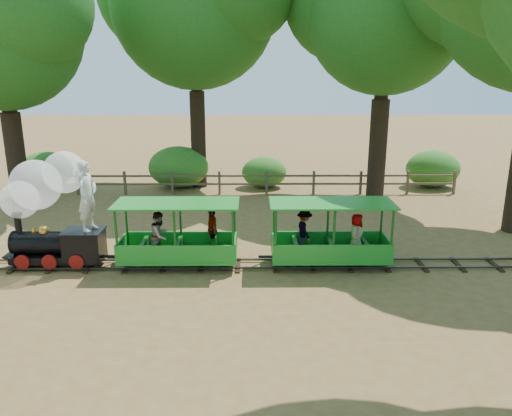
{
  "coord_description": "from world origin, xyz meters",
  "views": [
    {
      "loc": [
        0.39,
        -12.62,
        5.21
      ],
      "look_at": [
        0.49,
        0.5,
        1.51
      ],
      "focal_mm": 35.0,
      "sensor_mm": 36.0,
      "label": 1
    }
  ],
  "objects_px": {
    "locomotive": "(48,202)",
    "carriage_rear": "(328,239)",
    "fence": "(243,181)",
    "carriage_front": "(179,240)"
  },
  "relations": [
    {
      "from": "locomotive",
      "to": "carriage_rear",
      "type": "distance_m",
      "value": 7.5
    },
    {
      "from": "locomotive",
      "to": "fence",
      "type": "distance_m",
      "value": 9.45
    },
    {
      "from": "carriage_rear",
      "to": "fence",
      "type": "xyz_separation_m",
      "value": [
        -2.43,
        7.94,
        -0.18
      ]
    },
    {
      "from": "carriage_rear",
      "to": "fence",
      "type": "relative_size",
      "value": 0.18
    },
    {
      "from": "locomotive",
      "to": "carriage_rear",
      "type": "relative_size",
      "value": 0.98
    },
    {
      "from": "carriage_front",
      "to": "carriage_rear",
      "type": "distance_m",
      "value": 4.0
    },
    {
      "from": "locomotive",
      "to": "fence",
      "type": "height_order",
      "value": "locomotive"
    },
    {
      "from": "fence",
      "to": "carriage_rear",
      "type": "bearing_deg",
      "value": -72.96
    },
    {
      "from": "carriage_rear",
      "to": "fence",
      "type": "distance_m",
      "value": 8.3
    },
    {
      "from": "locomotive",
      "to": "carriage_rear",
      "type": "bearing_deg",
      "value": -0.08
    }
  ]
}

